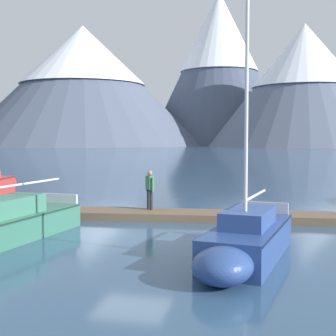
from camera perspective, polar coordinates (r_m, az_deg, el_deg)
name	(u,v)px	position (r m, az deg, el deg)	size (l,w,h in m)	color
ground_plane	(132,237)	(16.71, -4.29, -8.18)	(700.00, 700.00, 0.00)	#2D4C6B
mountain_west_summit	(83,82)	(197.32, -10.02, 9.96)	(95.43, 95.43, 47.31)	#4C566B
mountain_central_massif	(219,64)	(212.46, 6.05, 12.14)	(61.31, 61.31, 65.05)	#424C60
mountain_shoulder_ridge	(304,81)	(179.78, 15.80, 9.85)	(67.60, 67.60, 43.37)	slate
dock	(158,215)	(20.49, -1.16, -5.54)	(29.31, 3.88, 0.30)	brown
sailboat_second_berth	(1,225)	(16.63, -19.18, -6.42)	(2.59, 7.39, 7.16)	#336B56
sailboat_mid_dock_port	(245,241)	(13.53, 9.11, -8.51)	(2.60, 6.29, 7.70)	navy
person_on_dock	(150,187)	(20.82, -2.17, -2.30)	(0.43, 0.46, 1.69)	#232328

